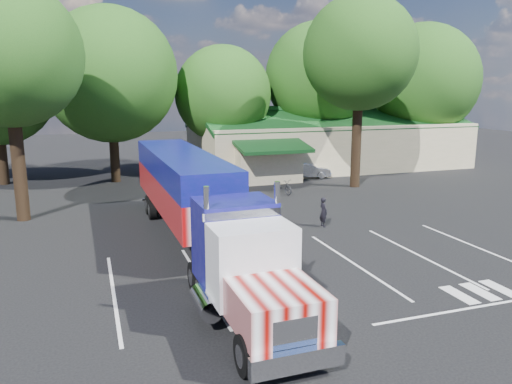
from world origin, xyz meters
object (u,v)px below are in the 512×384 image
object	(u,v)px
woman	(323,212)
silver_sedan	(306,170)
bicycle	(282,186)
semi_truck	(194,197)

from	to	relation	value
woman	silver_sedan	xyz separation A→B (m)	(5.06, 13.34, -0.15)
bicycle	woman	bearing A→B (deg)	-115.27
semi_truck	woman	size ratio (longest dim) A/B	12.94
semi_truck	woman	bearing A→B (deg)	11.78
semi_truck	silver_sedan	distance (m)	19.38
semi_truck	woman	distance (m)	7.50
silver_sedan	bicycle	bearing A→B (deg)	151.83
semi_truck	silver_sedan	bearing A→B (deg)	49.84
woman	bicycle	distance (m)	8.39
woman	silver_sedan	bearing A→B (deg)	-23.83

